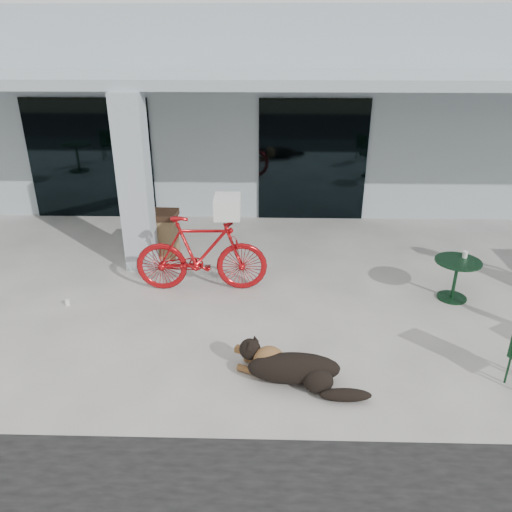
{
  "coord_description": "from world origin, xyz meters",
  "views": [
    {
      "loc": [
        0.83,
        -6.06,
        4.03
      ],
      "look_at": [
        0.65,
        0.59,
        1.0
      ],
      "focal_mm": 35.0,
      "sensor_mm": 36.0,
      "label": 1
    }
  ],
  "objects_px": {
    "bicycle": "(201,254)",
    "cafe_table_far": "(455,280)",
    "dog": "(294,367)",
    "trash_receptacle": "(165,234)"
  },
  "relations": [
    {
      "from": "bicycle",
      "to": "cafe_table_far",
      "type": "bearing_deg",
      "value": -94.83
    },
    {
      "from": "bicycle",
      "to": "dog",
      "type": "distance_m",
      "value": 2.84
    },
    {
      "from": "bicycle",
      "to": "trash_receptacle",
      "type": "xyz_separation_m",
      "value": [
        -0.9,
        1.39,
        -0.21
      ]
    },
    {
      "from": "cafe_table_far",
      "to": "dog",
      "type": "bearing_deg",
      "value": -140.79
    },
    {
      "from": "dog",
      "to": "trash_receptacle",
      "type": "xyz_separation_m",
      "value": [
        -2.33,
        3.8,
        0.22
      ]
    },
    {
      "from": "bicycle",
      "to": "cafe_table_far",
      "type": "height_order",
      "value": "bicycle"
    },
    {
      "from": "cafe_table_far",
      "to": "trash_receptacle",
      "type": "height_order",
      "value": "trash_receptacle"
    },
    {
      "from": "trash_receptacle",
      "to": "cafe_table_far",
      "type": "bearing_deg",
      "value": -17.71
    },
    {
      "from": "bicycle",
      "to": "cafe_table_far",
      "type": "distance_m",
      "value": 4.15
    },
    {
      "from": "dog",
      "to": "trash_receptacle",
      "type": "relative_size",
      "value": 1.5
    }
  ]
}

